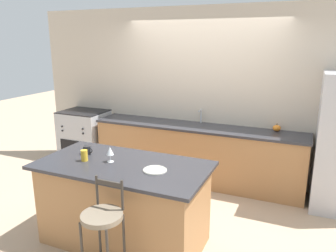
{
  "coord_description": "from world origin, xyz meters",
  "views": [
    {
      "loc": [
        1.53,
        -4.31,
        2.19
      ],
      "look_at": [
        -0.08,
        -0.59,
        1.12
      ],
      "focal_mm": 35.0,
      "sensor_mm": 36.0,
      "label": 1
    }
  ],
  "objects_px": {
    "bar_stool_near": "(103,228)",
    "dinner_plate": "(155,170)",
    "pumpkin_decoration": "(277,128)",
    "wine_glass": "(110,151)",
    "oven_range": "(85,137)",
    "tumbler_cup": "(84,155)",
    "coffee_mug": "(87,150)"
  },
  "relations": [
    {
      "from": "bar_stool_near",
      "to": "dinner_plate",
      "type": "distance_m",
      "value": 0.75
    },
    {
      "from": "oven_range",
      "to": "dinner_plate",
      "type": "bearing_deg",
      "value": -39.03
    },
    {
      "from": "pumpkin_decoration",
      "to": "bar_stool_near",
      "type": "bearing_deg",
      "value": -113.28
    },
    {
      "from": "wine_glass",
      "to": "pumpkin_decoration",
      "type": "relative_size",
      "value": 1.5
    },
    {
      "from": "bar_stool_near",
      "to": "coffee_mug",
      "type": "xyz_separation_m",
      "value": [
        -0.73,
        0.78,
        0.38
      ]
    },
    {
      "from": "dinner_plate",
      "to": "pumpkin_decoration",
      "type": "distance_m",
      "value": 2.29
    },
    {
      "from": "bar_stool_near",
      "to": "dinner_plate",
      "type": "relative_size",
      "value": 4.27
    },
    {
      "from": "bar_stool_near",
      "to": "tumbler_cup",
      "type": "height_order",
      "value": "tumbler_cup"
    },
    {
      "from": "dinner_plate",
      "to": "wine_glass",
      "type": "height_order",
      "value": "wine_glass"
    },
    {
      "from": "oven_range",
      "to": "coffee_mug",
      "type": "xyz_separation_m",
      "value": [
        1.37,
        -1.72,
        0.49
      ]
    },
    {
      "from": "tumbler_cup",
      "to": "pumpkin_decoration",
      "type": "distance_m",
      "value": 2.78
    },
    {
      "from": "tumbler_cup",
      "to": "pumpkin_decoration",
      "type": "height_order",
      "value": "tumbler_cup"
    },
    {
      "from": "tumbler_cup",
      "to": "bar_stool_near",
      "type": "bearing_deg",
      "value": -43.68
    },
    {
      "from": "pumpkin_decoration",
      "to": "wine_glass",
      "type": "bearing_deg",
      "value": -126.55
    },
    {
      "from": "oven_range",
      "to": "coffee_mug",
      "type": "bearing_deg",
      "value": -51.48
    },
    {
      "from": "oven_range",
      "to": "bar_stool_near",
      "type": "xyz_separation_m",
      "value": [
        2.09,
        -2.5,
        0.1
      ]
    },
    {
      "from": "tumbler_cup",
      "to": "coffee_mug",
      "type": "bearing_deg",
      "value": 119.14
    },
    {
      "from": "coffee_mug",
      "to": "tumbler_cup",
      "type": "height_order",
      "value": "tumbler_cup"
    },
    {
      "from": "dinner_plate",
      "to": "tumbler_cup",
      "type": "distance_m",
      "value": 0.83
    },
    {
      "from": "wine_glass",
      "to": "tumbler_cup",
      "type": "height_order",
      "value": "wine_glass"
    },
    {
      "from": "pumpkin_decoration",
      "to": "oven_range",
      "type": "bearing_deg",
      "value": -176.22
    },
    {
      "from": "oven_range",
      "to": "pumpkin_decoration",
      "type": "bearing_deg",
      "value": 3.78
    },
    {
      "from": "bar_stool_near",
      "to": "wine_glass",
      "type": "bearing_deg",
      "value": 117.0
    },
    {
      "from": "bar_stool_near",
      "to": "wine_glass",
      "type": "xyz_separation_m",
      "value": [
        -0.34,
        0.68,
        0.45
      ]
    },
    {
      "from": "tumbler_cup",
      "to": "dinner_plate",
      "type": "bearing_deg",
      "value": 3.27
    },
    {
      "from": "wine_glass",
      "to": "oven_range",
      "type": "bearing_deg",
      "value": 133.79
    },
    {
      "from": "oven_range",
      "to": "wine_glass",
      "type": "bearing_deg",
      "value": -46.21
    },
    {
      "from": "dinner_plate",
      "to": "pumpkin_decoration",
      "type": "height_order",
      "value": "pumpkin_decoration"
    },
    {
      "from": "wine_glass",
      "to": "pumpkin_decoration",
      "type": "bearing_deg",
      "value": 53.45
    },
    {
      "from": "oven_range",
      "to": "wine_glass",
      "type": "xyz_separation_m",
      "value": [
        1.75,
        -1.82,
        0.56
      ]
    },
    {
      "from": "bar_stool_near",
      "to": "wine_glass",
      "type": "relative_size",
      "value": 5.98
    },
    {
      "from": "dinner_plate",
      "to": "wine_glass",
      "type": "relative_size",
      "value": 1.4
    }
  ]
}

